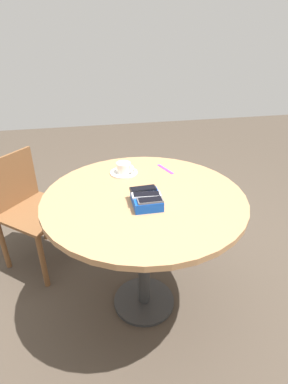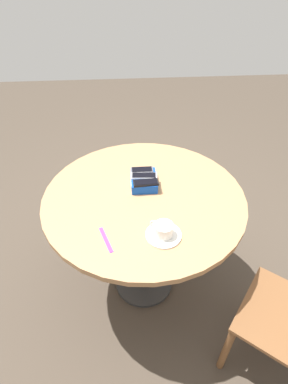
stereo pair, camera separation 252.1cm
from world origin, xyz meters
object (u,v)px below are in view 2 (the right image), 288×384
round_table (144,210)px  phone_white (144,176)px  saucer (163,235)px  coffee_cup (163,229)px  phone_gray (143,170)px  phone_black (146,183)px  lanyard_strap (106,240)px  phone_box (144,181)px

round_table → phone_white: 0.18m
phone_white → saucer: (0.38, 0.06, -0.05)m
phone_white → coffee_cup: bearing=8.5°
round_table → saucer: 0.31m
phone_gray → phone_black: size_ratio=0.91×
round_table → lanyard_strap: size_ratio=6.80×
phone_gray → lanyard_strap: size_ratio=0.78×
phone_gray → lanyard_strap: (0.44, -0.19, -0.05)m
phone_gray → saucer: (0.43, 0.06, -0.05)m
phone_gray → lanyard_strap: phone_gray is taller
phone_box → phone_black: bearing=5.6°
phone_box → phone_gray: size_ratio=1.44×
saucer → lanyard_strap: size_ratio=1.05×
phone_white → saucer: bearing=8.8°
phone_black → lanyard_strap: phone_black is taller
round_table → phone_black: size_ratio=7.92×
phone_box → lanyard_strap: phone_box is taller
phone_gray → coffee_cup: (0.43, 0.06, -0.02)m
phone_gray → lanyard_strap: bearing=-24.0°
coffee_cup → lanyard_strap: coffee_cup is taller
phone_white → lanyard_strap: bearing=-27.3°
phone_gray → phone_white: size_ratio=0.84×
phone_box → phone_gray: (-0.06, -0.00, 0.03)m
phone_box → saucer: size_ratio=1.07×
phone_black → coffee_cup: bearing=9.4°
phone_white → lanyard_strap: size_ratio=0.93×
round_table → coffee_cup: coffee_cup is taller
round_table → phone_gray: size_ratio=8.74×
lanyard_strap → coffee_cup: bearing=91.8°
phone_box → saucer: bearing=9.1°
phone_gray → phone_black: (0.11, 0.01, 0.00)m
phone_box → coffee_cup: 0.38m
phone_white → phone_black: 0.06m
coffee_cup → phone_box: bearing=-171.2°
saucer → lanyard_strap: bearing=-88.6°
phone_box → lanyard_strap: bearing=-27.3°
coffee_cup → phone_gray: bearing=-172.1°
phone_gray → coffee_cup: bearing=7.9°
phone_gray → saucer: bearing=8.1°
phone_white → phone_black: (0.06, 0.00, 0.00)m
phone_black → round_table: bearing=-19.1°
round_table → phone_box: size_ratio=6.08×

